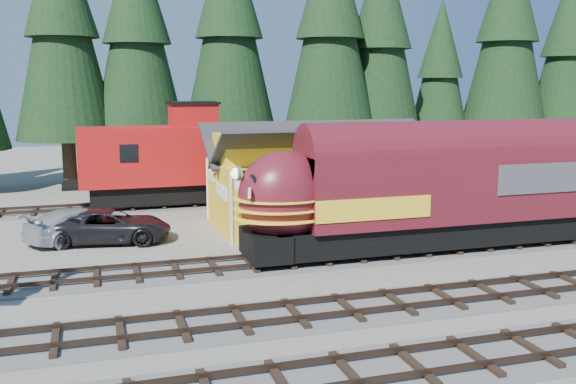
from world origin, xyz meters
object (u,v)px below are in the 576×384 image
object	(u,v)px
depot	(331,168)
pickup_truck_b	(82,224)
locomotive	(409,196)
caboose	(176,159)
pickup_truck_a	(110,226)

from	to	relation	value
depot	pickup_truck_b	distance (m)	12.73
depot	locomotive	xyz separation A→B (m)	(1.10, -6.50, -0.41)
locomotive	pickup_truck_b	bearing A→B (deg)	154.17
depot	locomotive	size ratio (longest dim) A/B	0.80
locomotive	caboose	xyz separation A→B (m)	(-8.16, 14.00, 0.30)
depot	locomotive	bearing A→B (deg)	-80.41
locomotive	depot	bearing A→B (deg)	99.59
pickup_truck_a	locomotive	bearing A→B (deg)	-105.44
locomotive	pickup_truck_b	size ratio (longest dim) A/B	3.00
depot	pickup_truck_b	xyz separation A→B (m)	(-12.54, 0.10, -2.19)
pickup_truck_a	pickup_truck_b	xyz separation A→B (m)	(-1.25, 0.78, -0.00)
caboose	pickup_truck_b	bearing A→B (deg)	-126.53
depot	pickup_truck_a	size ratio (longest dim) A/B	2.28
caboose	pickup_truck_a	distance (m)	9.44
locomotive	pickup_truck_b	xyz separation A→B (m)	(-13.64, 6.60, -1.77)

